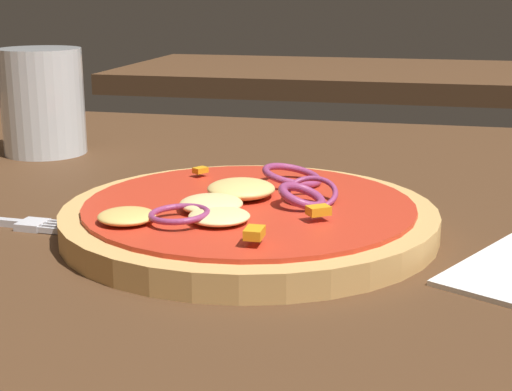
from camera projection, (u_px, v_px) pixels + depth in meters
name	position (u px, v px, depth m)	size (l,w,h in m)	color
dining_table	(201.00, 261.00, 0.52)	(1.44, 0.93, 0.04)	#4C301C
pizza	(248.00, 216.00, 0.51)	(0.25, 0.25, 0.04)	tan
beer_glass	(43.00, 107.00, 0.75)	(0.08, 0.08, 0.10)	silver
background_table	(342.00, 77.00, 1.58)	(0.89, 0.47, 0.04)	#4C301C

